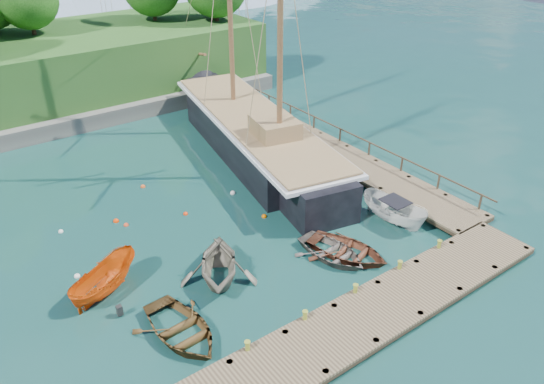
{
  "coord_description": "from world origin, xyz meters",
  "views": [
    {
      "loc": [
        -12.32,
        -18.21,
        16.84
      ],
      "look_at": [
        2.96,
        2.77,
        2.0
      ],
      "focal_mm": 35.0,
      "sensor_mm": 36.0,
      "label": 1
    }
  ],
  "objects": [
    {
      "name": "bollard_3",
      "position": [
        5.0,
        -5.1,
        0.0
      ],
      "size": [
        0.26,
        0.26,
        0.45
      ],
      "primitive_type": "cylinder",
      "color": "olive",
      "rests_on": "ground"
    },
    {
      "name": "mooring_buoy_5",
      "position": [
        -1.4,
        11.06,
        0.0
      ],
      "size": [
        0.32,
        0.32,
        0.32
      ],
      "primitive_type": "sphere",
      "color": "#D04C1A",
      "rests_on": "ground"
    },
    {
      "name": "mooring_buoy_1",
      "position": [
        -4.08,
        7.4,
        0.0
      ],
      "size": [
        0.29,
        0.29,
        0.29
      ],
      "primitive_type": "sphere",
      "color": "red",
      "rests_on": "ground"
    },
    {
      "name": "bollard_4",
      "position": [
        8.0,
        -5.1,
        0.0
      ],
      "size": [
        0.26,
        0.26,
        0.45
      ],
      "primitive_type": "cylinder",
      "color": "olive",
      "rests_on": "ground"
    },
    {
      "name": "motorboat_orange",
      "position": [
        -7.14,
        2.45,
        0.0
      ],
      "size": [
        4.41,
        3.29,
        1.6
      ],
      "primitive_type": "imported",
      "rotation": [
        0.0,
        0.0,
        2.05
      ],
      "color": "#D64E0A",
      "rests_on": "ground"
    },
    {
      "name": "bollard_1",
      "position": [
        -1.0,
        -5.1,
        0.0
      ],
      "size": [
        0.26,
        0.26,
        0.45
      ],
      "primitive_type": "cylinder",
      "color": "olive",
      "rests_on": "ground"
    },
    {
      "name": "cabin_boat_white",
      "position": [
        8.62,
        -1.41,
        0.0
      ],
      "size": [
        1.98,
        4.51,
        1.7
      ],
      "primitive_type": "imported",
      "rotation": [
        0.0,
        0.0,
        0.08
      ],
      "color": "silver",
      "rests_on": "ground"
    },
    {
      "name": "rowboat_3",
      "position": [
        3.5,
        -1.84,
        0.0
      ],
      "size": [
        3.37,
        4.39,
        0.84
      ],
      "primitive_type": "imported",
      "rotation": [
        0.0,
        0.0,
        0.12
      ],
      "color": "#5C544E",
      "rests_on": "ground"
    },
    {
      "name": "rowboat_1",
      "position": [
        -2.24,
        0.07,
        0.0
      ],
      "size": [
        5.58,
        5.77,
        2.33
      ],
      "primitive_type": "imported",
      "rotation": [
        0.0,
        0.0,
        -0.55
      ],
      "color": "slate",
      "rests_on": "ground"
    },
    {
      "name": "mooring_buoy_2",
      "position": [
        -0.73,
        6.47,
        0.0
      ],
      "size": [
        0.29,
        0.29,
        0.29
      ],
      "primitive_type": "sphere",
      "color": "red",
      "rests_on": "ground"
    },
    {
      "name": "bollard_2",
      "position": [
        2.0,
        -5.1,
        0.0
      ],
      "size": [
        0.26,
        0.26,
        0.45
      ],
      "primitive_type": "cylinder",
      "color": "olive",
      "rests_on": "ground"
    },
    {
      "name": "ground",
      "position": [
        0.0,
        0.0,
        0.0
      ],
      "size": [
        160.0,
        160.0,
        0.0
      ],
      "primitive_type": "plane",
      "color": "#133E37",
      "rests_on": "ground"
    },
    {
      "name": "mooring_buoy_4",
      "position": [
        -4.39,
        8.14,
        0.0
      ],
      "size": [
        0.34,
        0.34,
        0.34
      ],
      "primitive_type": "sphere",
      "color": "#EB3200",
      "rests_on": "ground"
    },
    {
      "name": "dock_east",
      "position": [
        11.5,
        7.0,
        0.43
      ],
      "size": [
        3.2,
        24.0,
        1.1
      ],
      "color": "#473829",
      "rests_on": "ground"
    },
    {
      "name": "mooring_buoy_6",
      "position": [
        -7.34,
        8.94,
        0.0
      ],
      "size": [
        0.28,
        0.28,
        0.28
      ],
      "primitive_type": "sphere",
      "color": "white",
      "rests_on": "ground"
    },
    {
      "name": "bollard_0",
      "position": [
        -4.0,
        -5.1,
        0.0
      ],
      "size": [
        0.26,
        0.26,
        0.45
      ],
      "primitive_type": "cylinder",
      "color": "olive",
      "rests_on": "ground"
    },
    {
      "name": "rowboat_2",
      "position": [
        4.22,
        -2.28,
        0.0
      ],
      "size": [
        4.45,
        5.22,
        0.92
      ],
      "primitive_type": "imported",
      "rotation": [
        0.0,
        0.0,
        0.34
      ],
      "color": "brown",
      "rests_on": "ground"
    },
    {
      "name": "mooring_buoy_7",
      "position": [
        2.89,
        3.46,
        0.0
      ],
      "size": [
        0.31,
        0.31,
        0.31
      ],
      "primitive_type": "sphere",
      "color": "#EB6900",
      "rests_on": "ground"
    },
    {
      "name": "dock_near",
      "position": [
        2.0,
        -6.5,
        0.43
      ],
      "size": [
        20.0,
        3.2,
        1.1
      ],
      "color": "#473829",
      "rests_on": "ground"
    },
    {
      "name": "mooring_buoy_3",
      "position": [
        2.88,
        6.91,
        0.0
      ],
      "size": [
        0.35,
        0.35,
        0.35
      ],
      "primitive_type": "sphere",
      "color": "silver",
      "rests_on": "ground"
    },
    {
      "name": "rowboat_0",
      "position": [
        -5.57,
        -2.28,
        0.0
      ],
      "size": [
        3.56,
        4.76,
        0.94
      ],
      "primitive_type": "imported",
      "rotation": [
        0.0,
        0.0,
        0.07
      ],
      "color": "#4D3619",
      "rests_on": "ground"
    },
    {
      "name": "mooring_buoy_0",
      "position": [
        -7.91,
        4.43,
        0.0
      ],
      "size": [
        0.31,
        0.31,
        0.31
      ],
      "primitive_type": "sphere",
      "color": "white",
      "rests_on": "ground"
    },
    {
      "name": "schooner",
      "position": [
        7.43,
        11.01,
        1.18
      ],
      "size": [
        9.34,
        28.53,
        21.3
      ],
      "rotation": [
        0.0,
        0.0,
        -0.2
      ],
      "color": "black",
      "rests_on": "ground"
    }
  ]
}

